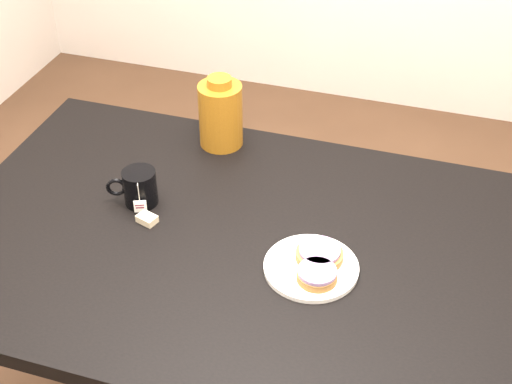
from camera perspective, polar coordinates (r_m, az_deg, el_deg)
table at (r=1.68m, az=-0.92°, el=-6.00°), size 1.40×0.90×0.75m
plate at (r=1.55m, az=4.44°, el=-5.98°), size 0.21×0.21×0.02m
bagel_back at (r=1.56m, az=5.10°, el=-4.95°), size 0.14×0.14×0.03m
bagel_front at (r=1.51m, az=4.90°, el=-6.59°), size 0.10×0.10×0.03m
mug at (r=1.72m, az=-9.33°, el=0.38°), size 0.13×0.11×0.09m
teabag_pouch at (r=1.69m, az=-8.71°, el=-2.14°), size 0.05×0.04×0.02m
bagel_package at (r=1.89m, az=-2.85°, el=6.26°), size 0.13×0.13×0.20m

